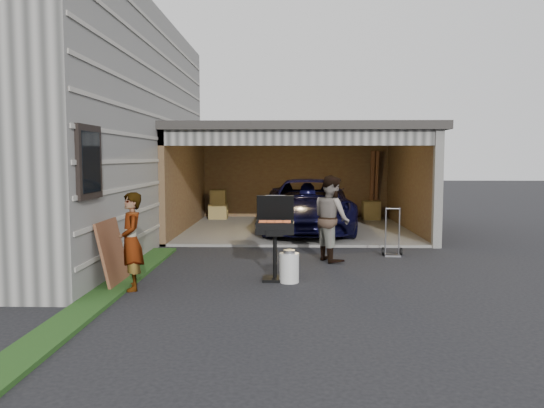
{
  "coord_description": "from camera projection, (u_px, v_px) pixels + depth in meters",
  "views": [
    {
      "loc": [
        0.47,
        -8.6,
        2.06
      ],
      "look_at": [
        0.17,
        1.85,
        1.15
      ],
      "focal_mm": 35.0,
      "sensor_mm": 36.0,
      "label": 1
    }
  ],
  "objects": [
    {
      "name": "ground",
      "position": [
        259.0,
        283.0,
        8.75
      ],
      "size": [
        80.0,
        80.0,
        0.0
      ],
      "primitive_type": "plane",
      "color": "black",
      "rests_on": "ground"
    },
    {
      "name": "man",
      "position": [
        331.0,
        218.0,
        10.59
      ],
      "size": [
        0.92,
        1.02,
        1.72
      ],
      "primitive_type": "imported",
      "rotation": [
        0.0,
        0.0,
        1.97
      ],
      "color": "#4D2A1E",
      "rests_on": "ground"
    },
    {
      "name": "hand_truck",
      "position": [
        392.0,
        247.0,
        11.17
      ],
      "size": [
        0.43,
        0.33,
        1.02
      ],
      "rotation": [
        0.0,
        0.0,
        -0.08
      ],
      "color": "gray",
      "rests_on": "ground"
    },
    {
      "name": "house",
      "position": [
        17.0,
        129.0,
        12.67
      ],
      "size": [
        7.0,
        11.0,
        5.5
      ],
      "primitive_type": "cube",
      "color": "#474744",
      "rests_on": "ground"
    },
    {
      "name": "propane_tank",
      "position": [
        289.0,
        268.0,
        8.78
      ],
      "size": [
        0.33,
        0.33,
        0.49
      ],
      "primitive_type": "cylinder",
      "rotation": [
        0.0,
        0.0,
        -0.0
      ],
      "color": "silver",
      "rests_on": "ground"
    },
    {
      "name": "garage",
      "position": [
        297.0,
        164.0,
        15.33
      ],
      "size": [
        6.8,
        6.3,
        2.9
      ],
      "color": "#605E59",
      "rests_on": "ground"
    },
    {
      "name": "bbq_grill",
      "position": [
        275.0,
        231.0,
        8.91
      ],
      "size": [
        0.64,
        0.56,
        1.42
      ],
      "color": "black",
      "rests_on": "ground"
    },
    {
      "name": "plywood_panel",
      "position": [
        113.0,
        253.0,
        8.52
      ],
      "size": [
        0.27,
        0.97,
        1.07
      ],
      "primitive_type": "cube",
      "rotation": [
        0.0,
        -0.21,
        0.0
      ],
      "color": "brown",
      "rests_on": "ground"
    },
    {
      "name": "woman",
      "position": [
        131.0,
        241.0,
        8.24
      ],
      "size": [
        0.55,
        0.66,
        1.53
      ],
      "primitive_type": "imported",
      "rotation": [
        0.0,
        0.0,
        -1.18
      ],
      "color": "#9FAEC8",
      "rests_on": "ground"
    },
    {
      "name": "groundcover_strip",
      "position": [
        103.0,
        296.0,
        7.82
      ],
      "size": [
        0.5,
        8.0,
        0.06
      ],
      "primitive_type": "cube",
      "color": "#193814",
      "rests_on": "ground"
    },
    {
      "name": "minivan",
      "position": [
        308.0,
        207.0,
        14.55
      ],
      "size": [
        2.44,
        5.12,
        1.41
      ],
      "primitive_type": "imported",
      "rotation": [
        0.0,
        0.0,
        -0.02
      ],
      "color": "black",
      "rests_on": "ground"
    }
  ]
}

